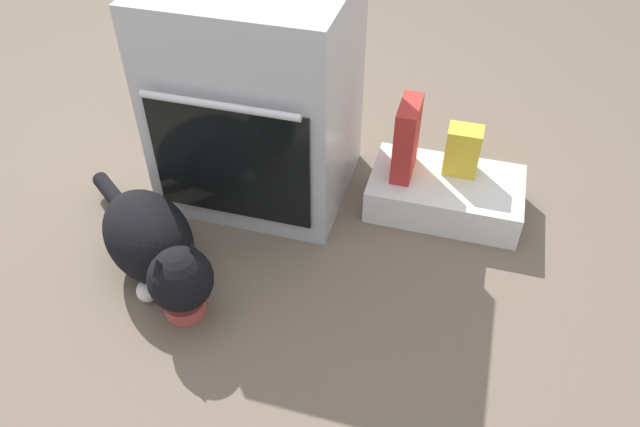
{
  "coord_description": "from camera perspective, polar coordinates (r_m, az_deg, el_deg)",
  "views": [
    {
      "loc": [
        0.69,
        -1.27,
        1.5
      ],
      "look_at": [
        0.31,
        0.08,
        0.25
      ],
      "focal_mm": 34.3,
      "sensor_mm": 36.0,
      "label": 1
    }
  ],
  "objects": [
    {
      "name": "ground",
      "position": [
        2.08,
        -8.91,
        -4.91
      ],
      "size": [
        8.0,
        8.0,
        0.0
      ],
      "primitive_type": "plane",
      "color": "#6B5B4C"
    },
    {
      "name": "food_bowl",
      "position": [
        1.96,
        -12.49,
        -8.35
      ],
      "size": [
        0.13,
        0.13,
        0.07
      ],
      "color": "#C64C47",
      "rests_on": "ground"
    },
    {
      "name": "cereal_box",
      "position": [
        2.17,
        8.08,
        6.89
      ],
      "size": [
        0.07,
        0.18,
        0.28
      ],
      "primitive_type": "cube",
      "color": "#B72D28",
      "rests_on": "pantry_cabinet"
    },
    {
      "name": "cat",
      "position": [
        1.99,
        -15.21,
        -2.8
      ],
      "size": [
        0.69,
        0.58,
        0.28
      ],
      "rotation": [
        0.0,
        0.0,
        -0.68
      ],
      "color": "black",
      "rests_on": "ground"
    },
    {
      "name": "snack_bag",
      "position": [
        2.24,
        13.17,
        5.76
      ],
      "size": [
        0.12,
        0.09,
        0.18
      ],
      "primitive_type": "cube",
      "color": "yellow",
      "rests_on": "pantry_cabinet"
    },
    {
      "name": "pantry_cabinet",
      "position": [
        2.28,
        11.57,
        1.85
      ],
      "size": [
        0.54,
        0.32,
        0.13
      ],
      "primitive_type": "cube",
      "color": "white",
      "rests_on": "ground"
    },
    {
      "name": "oven",
      "position": [
        2.17,
        -5.88,
        10.95
      ],
      "size": [
        0.64,
        0.59,
        0.79
      ],
      "color": "#B7BABF",
      "rests_on": "ground"
    }
  ]
}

